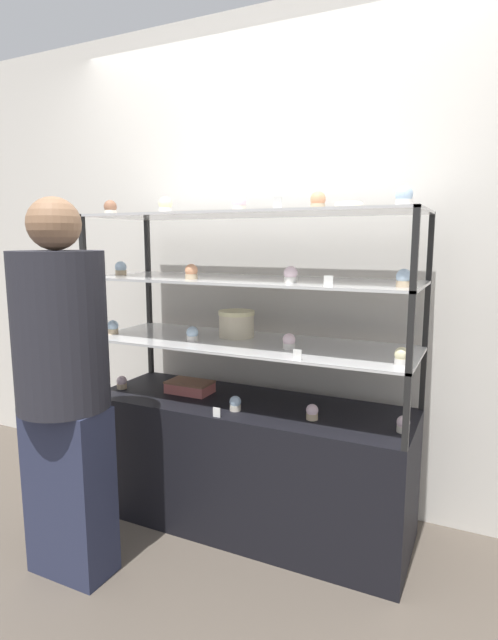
# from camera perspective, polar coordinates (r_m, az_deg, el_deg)

# --- Properties ---
(ground_plane) EXTENTS (20.00, 20.00, 0.00)m
(ground_plane) POSITION_cam_1_polar(r_m,az_deg,el_deg) (2.73, 0.00, -22.06)
(ground_plane) COLOR brown
(back_wall) EXTENTS (8.00, 0.05, 2.60)m
(back_wall) POSITION_cam_1_polar(r_m,az_deg,el_deg) (2.72, 3.78, 6.67)
(back_wall) COLOR silver
(back_wall) RESTS_ON ground_plane
(display_base) EXTENTS (1.57, 0.53, 0.63)m
(display_base) POSITION_cam_1_polar(r_m,az_deg,el_deg) (2.58, 0.00, -16.06)
(display_base) COLOR black
(display_base) RESTS_ON ground_plane
(display_riser_lower) EXTENTS (1.57, 0.53, 0.30)m
(display_riser_lower) POSITION_cam_1_polar(r_m,az_deg,el_deg) (2.39, 0.00, -2.87)
(display_riser_lower) COLOR black
(display_riser_lower) RESTS_ON display_base
(display_riser_middle) EXTENTS (1.57, 0.53, 0.30)m
(display_riser_middle) POSITION_cam_1_polar(r_m,az_deg,el_deg) (2.35, 0.00, 4.37)
(display_riser_middle) COLOR black
(display_riser_middle) RESTS_ON display_riser_lower
(display_riser_upper) EXTENTS (1.57, 0.53, 0.30)m
(display_riser_upper) POSITION_cam_1_polar(r_m,az_deg,el_deg) (2.34, 0.00, 11.76)
(display_riser_upper) COLOR black
(display_riser_upper) RESTS_ON display_riser_middle
(layer_cake_centerpiece) EXTENTS (0.18, 0.18, 0.13)m
(layer_cake_centerpiece) POSITION_cam_1_polar(r_m,az_deg,el_deg) (2.50, -1.43, -0.43)
(layer_cake_centerpiece) COLOR beige
(layer_cake_centerpiece) RESTS_ON display_riser_lower
(sheet_cake_frosted) EXTENTS (0.23, 0.14, 0.06)m
(sheet_cake_frosted) POSITION_cam_1_polar(r_m,az_deg,el_deg) (2.63, -6.78, -7.60)
(sheet_cake_frosted) COLOR #C66660
(sheet_cake_frosted) RESTS_ON display_base
(cupcake_0) EXTENTS (0.05, 0.05, 0.07)m
(cupcake_0) POSITION_cam_1_polar(r_m,az_deg,el_deg) (2.76, -14.33, -6.93)
(cupcake_0) COLOR #CCB28C
(cupcake_0) RESTS_ON display_base
(cupcake_1) EXTENTS (0.05, 0.05, 0.07)m
(cupcake_1) POSITION_cam_1_polar(r_m,az_deg,el_deg) (2.35, -1.58, -9.52)
(cupcake_1) COLOR beige
(cupcake_1) RESTS_ON display_base
(cupcake_2) EXTENTS (0.05, 0.05, 0.07)m
(cupcake_2) POSITION_cam_1_polar(r_m,az_deg,el_deg) (2.25, 7.23, -10.40)
(cupcake_2) COLOR #CCB28C
(cupcake_2) RESTS_ON display_base
(cupcake_3) EXTENTS (0.05, 0.05, 0.07)m
(cupcake_3) POSITION_cam_1_polar(r_m,az_deg,el_deg) (2.19, 17.21, -11.31)
(cupcake_3) COLOR beige
(cupcake_3) RESTS_ON display_base
(price_tag_0) EXTENTS (0.04, 0.00, 0.04)m
(price_tag_0) POSITION_cam_1_polar(r_m,az_deg,el_deg) (2.27, -3.72, -10.50)
(price_tag_0) COLOR white
(price_tag_0) RESTS_ON display_base
(cupcake_4) EXTENTS (0.06, 0.06, 0.07)m
(cupcake_4) POSITION_cam_1_polar(r_m,az_deg,el_deg) (2.69, -15.30, -0.80)
(cupcake_4) COLOR #CCB28C
(cupcake_4) RESTS_ON display_riser_lower
(cupcake_5) EXTENTS (0.06, 0.06, 0.07)m
(cupcake_5) POSITION_cam_1_polar(r_m,az_deg,el_deg) (2.42, -6.49, -1.61)
(cupcake_5) COLOR white
(cupcake_5) RESTS_ON display_riser_lower
(cupcake_6) EXTENTS (0.06, 0.06, 0.07)m
(cupcake_6) POSITION_cam_1_polar(r_m,az_deg,el_deg) (2.24, 4.60, -2.46)
(cupcake_6) COLOR white
(cupcake_6) RESTS_ON display_riser_lower
(cupcake_7) EXTENTS (0.06, 0.06, 0.07)m
(cupcake_7) POSITION_cam_1_polar(r_m,az_deg,el_deg) (2.03, 17.06, -4.00)
(cupcake_7) COLOR white
(cupcake_7) RESTS_ON display_riser_lower
(price_tag_1) EXTENTS (0.04, 0.00, 0.04)m
(price_tag_1) POSITION_cam_1_polar(r_m,az_deg,el_deg) (2.03, 5.54, -3.97)
(price_tag_1) COLOR white
(price_tag_1) RESTS_ON display_riser_lower
(cupcake_8) EXTENTS (0.06, 0.06, 0.07)m
(cupcake_8) POSITION_cam_1_polar(r_m,az_deg,el_deg) (2.70, -14.44, 5.72)
(cupcake_8) COLOR #CCB28C
(cupcake_8) RESTS_ON display_riser_middle
(cupcake_9) EXTENTS (0.06, 0.06, 0.07)m
(cupcake_9) POSITION_cam_1_polar(r_m,az_deg,el_deg) (2.34, -6.61, 5.47)
(cupcake_9) COLOR #CCB28C
(cupcake_9) RESTS_ON display_riser_middle
(cupcake_10) EXTENTS (0.06, 0.06, 0.07)m
(cupcake_10) POSITION_cam_1_polar(r_m,az_deg,el_deg) (2.14, 4.79, 5.17)
(cupcake_10) COLOR white
(cupcake_10) RESTS_ON display_riser_middle
(cupcake_11) EXTENTS (0.06, 0.06, 0.07)m
(cupcake_11) POSITION_cam_1_polar(r_m,az_deg,el_deg) (2.01, 17.28, 4.55)
(cupcake_11) COLOR #CCB28C
(cupcake_11) RESTS_ON display_riser_middle
(price_tag_2) EXTENTS (0.04, 0.00, 0.04)m
(price_tag_2) POSITION_cam_1_polar(r_m,az_deg,el_deg) (1.95, 9.06, 4.40)
(price_tag_2) COLOR white
(price_tag_2) RESTS_ON display_riser_middle
(cupcake_12) EXTENTS (0.06, 0.06, 0.08)m
(cupcake_12) POSITION_cam_1_polar(r_m,az_deg,el_deg) (2.67, -15.56, 12.20)
(cupcake_12) COLOR beige
(cupcake_12) RESTS_ON display_riser_upper
(cupcake_13) EXTENTS (0.06, 0.06, 0.08)m
(cupcake_13) POSITION_cam_1_polar(r_m,az_deg,el_deg) (2.41, -9.53, 12.78)
(cupcake_13) COLOR white
(cupcake_13) RESTS_ON display_riser_upper
(cupcake_14) EXTENTS (0.06, 0.06, 0.08)m
(cupcake_14) POSITION_cam_1_polar(r_m,az_deg,el_deg) (2.25, -1.15, 13.17)
(cupcake_14) COLOR beige
(cupcake_14) RESTS_ON display_riser_upper
(cupcake_15) EXTENTS (0.06, 0.06, 0.08)m
(cupcake_15) POSITION_cam_1_polar(r_m,az_deg,el_deg) (2.15, 7.88, 13.29)
(cupcake_15) COLOR #CCB28C
(cupcake_15) RESTS_ON display_riser_upper
(cupcake_16) EXTENTS (0.06, 0.06, 0.08)m
(cupcake_16) POSITION_cam_1_polar(r_m,az_deg,el_deg) (2.00, 17.30, 13.31)
(cupcake_16) COLOR white
(cupcake_16) RESTS_ON display_riser_upper
(price_tag_3) EXTENTS (0.04, 0.00, 0.04)m
(price_tag_3) POSITION_cam_1_polar(r_m,az_deg,el_deg) (2.02, 3.27, 13.24)
(price_tag_3) COLOR white
(price_tag_3) RESTS_ON display_riser_upper
(donut_glazed) EXTENTS (0.13, 0.13, 0.04)m
(donut_glazed) POSITION_cam_1_polar(r_m,az_deg,el_deg) (2.25, 11.34, 12.61)
(donut_glazed) COLOR #EFE5CC
(donut_glazed) RESTS_ON display_riser_upper
(customer_figure) EXTENTS (0.37, 0.37, 1.58)m
(customer_figure) POSITION_cam_1_polar(r_m,az_deg,el_deg) (2.18, -20.45, -6.58)
(customer_figure) COLOR #282D47
(customer_figure) RESTS_ON ground_plane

